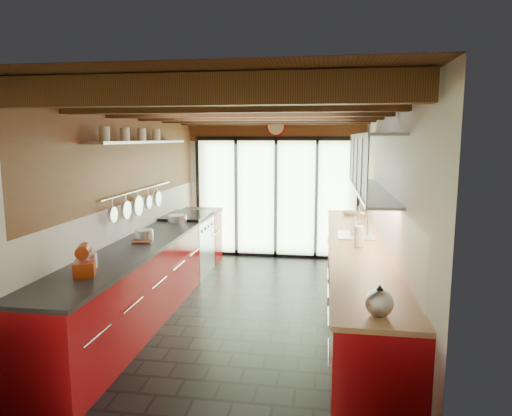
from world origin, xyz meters
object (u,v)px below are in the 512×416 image
bowl (349,213)px  kettle (379,301)px  soap_bottle (355,225)px  stand_mixer (86,262)px  paper_towel (359,237)px

bowl → kettle: bearing=-90.0°
kettle → soap_bottle: 2.84m
stand_mixer → kettle: (2.54, -0.62, -0.01)m
stand_mixer → bowl: stand_mixer is taller
kettle → paper_towel: size_ratio=0.90×
stand_mixer → bowl: (2.54, 3.66, -0.08)m
stand_mixer → paper_towel: same height
bowl → soap_bottle: bearing=-90.0°
paper_towel → bowl: bearing=90.0°
kettle → soap_bottle: size_ratio=1.19×
paper_towel → soap_bottle: bearing=90.0°
soap_bottle → bowl: bearing=90.0°
stand_mixer → soap_bottle: bearing=41.2°
stand_mixer → bowl: 4.46m
stand_mixer → kettle: bearing=-13.6°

